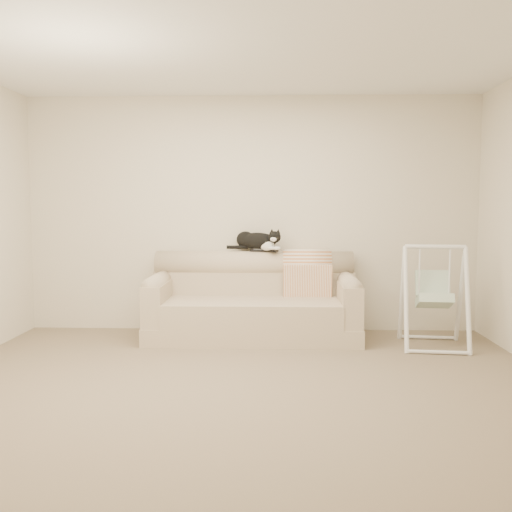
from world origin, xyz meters
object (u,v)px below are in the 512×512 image
(remote_a, at_px, (258,250))
(baby_swing, at_px, (434,296))
(sofa, at_px, (253,304))
(remote_b, at_px, (272,251))
(tuxedo_cat, at_px, (257,241))

(remote_a, relative_size, baby_swing, 0.18)
(sofa, xyz_separation_m, remote_b, (0.19, 0.23, 0.56))
(remote_a, bearing_deg, remote_b, -0.07)
(remote_b, distance_m, baby_swing, 1.76)
(remote_a, height_order, tuxedo_cat, tuxedo_cat)
(tuxedo_cat, distance_m, baby_swing, 1.93)
(sofa, xyz_separation_m, tuxedo_cat, (0.04, 0.26, 0.66))
(sofa, bearing_deg, remote_b, 50.47)
(remote_a, xyz_separation_m, baby_swing, (1.75, -0.59, -0.40))
(remote_a, relative_size, remote_b, 1.17)
(remote_a, xyz_separation_m, tuxedo_cat, (-0.01, 0.03, 0.10))
(remote_b, relative_size, baby_swing, 0.15)
(sofa, height_order, remote_b, remote_b)
(remote_b, distance_m, tuxedo_cat, 0.19)
(baby_swing, bearing_deg, sofa, 168.91)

